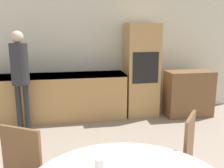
{
  "coord_description": "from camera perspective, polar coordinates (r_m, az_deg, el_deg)",
  "views": [
    {
      "loc": [
        -0.59,
        0.23,
        1.77
      ],
      "look_at": [
        -0.07,
        3.11,
        1.11
      ],
      "focal_mm": 40.0,
      "sensor_mm": 36.0,
      "label": 1
    }
  ],
  "objects": [
    {
      "name": "chair_far_right",
      "position": [
        2.59,
        14.99,
        -16.04
      ],
      "size": [
        0.56,
        0.56,
        0.99
      ],
      "rotation": [
        0.0,
        0.0,
        4.06
      ],
      "color": "brown",
      "rests_on": "ground_plane"
    },
    {
      "name": "cup",
      "position": [
        1.9,
        -2.73,
        -17.77
      ],
      "size": [
        0.08,
        0.08,
        0.09
      ],
      "color": "silver",
      "rests_on": "dining_table"
    },
    {
      "name": "oven_unit",
      "position": [
        5.1,
        6.66,
        3.15
      ],
      "size": [
        0.64,
        0.59,
        1.85
      ],
      "color": "tan",
      "rests_on": "ground_plane"
    },
    {
      "name": "wall_back",
      "position": [
        5.21,
        -3.65,
        7.54
      ],
      "size": [
        6.26,
        0.05,
        2.6
      ],
      "color": "beige",
      "rests_on": "ground_plane"
    },
    {
      "name": "person_standing",
      "position": [
        4.45,
        -20.31,
        3.09
      ],
      "size": [
        0.29,
        0.29,
        1.72
      ],
      "color": "#262628",
      "rests_on": "ground_plane"
    },
    {
      "name": "sideboard",
      "position": [
        5.31,
        17.11,
        -2.1
      ],
      "size": [
        0.93,
        0.45,
        0.92
      ],
      "color": "brown",
      "rests_on": "ground_plane"
    },
    {
      "name": "kitchen_counter",
      "position": [
        4.99,
        -13.18,
        -2.83
      ],
      "size": [
        2.79,
        0.6,
        0.89
      ],
      "color": "tan",
      "rests_on": "ground_plane"
    }
  ]
}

